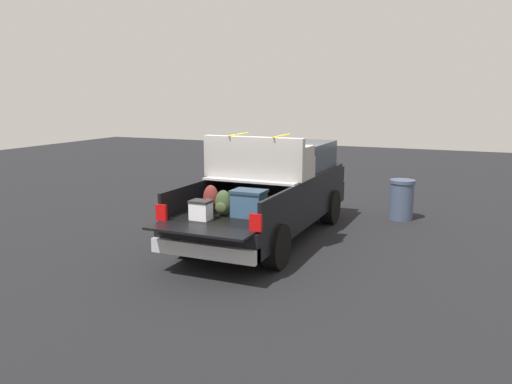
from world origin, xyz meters
The scene contains 3 objects.
ground_plane centered at (0.00, 0.00, 0.00)m, with size 40.00×40.00×0.00m, color black.
pickup_truck centered at (0.38, 0.00, 0.98)m, with size 6.05×2.08×2.23m.
trash_can centered at (2.84, -2.37, 0.50)m, with size 0.60×0.60×0.98m.
Camera 1 is at (-9.83, -4.04, 3.02)m, focal length 36.21 mm.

